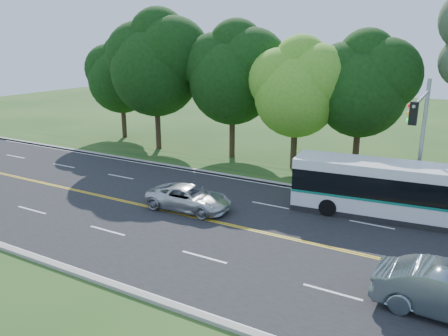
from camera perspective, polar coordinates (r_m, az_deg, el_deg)
The scene contains 11 objects.
ground at distance 21.45m, azimuth 3.53°, elevation -8.09°, with size 120.00×120.00×0.00m, color #204617.
road at distance 21.44m, azimuth 3.53°, elevation -8.06°, with size 60.00×14.00×0.02m, color black.
curb_north at distance 27.61m, azimuth 10.03°, elevation -2.51°, with size 60.00×0.30×0.15m, color #9E998E.
curb_south at distance 16.04m, azimuth -8.22°, elevation -16.97°, with size 60.00×0.30×0.15m, color #9E998E.
grass_verge at distance 29.29m, azimuth 11.25°, elevation -1.53°, with size 60.00×4.00×0.10m, color #204617.
lane_markings at distance 21.47m, azimuth 3.30°, elevation -7.99°, with size 57.60×13.82×0.00m.
tree_row at distance 32.79m, azimuth 4.92°, elevation 12.49°, with size 44.70×9.10×13.84m.
bougainvillea_hedge at distance 27.07m, azimuth 25.31°, elevation -2.81°, with size 9.50×2.25×1.50m.
traffic_signal at distance 23.51m, azimuth 24.23°, elevation 4.63°, with size 0.42×6.10×7.00m.
transit_bus at distance 23.95m, azimuth 22.27°, elevation -2.97°, with size 11.16×3.43×2.88m.
suv at distance 23.73m, azimuth -4.62°, elevation -3.91°, with size 2.16×4.70×1.30m, color silver.
Camera 1 is at (8.41, -17.66, 8.80)m, focal length 35.00 mm.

